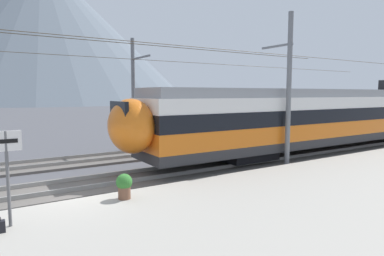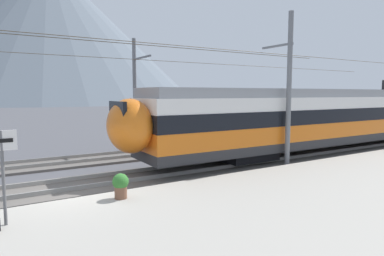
% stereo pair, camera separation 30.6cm
% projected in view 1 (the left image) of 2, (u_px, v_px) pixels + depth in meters
% --- Properties ---
extents(ground_plane, '(400.00, 400.00, 0.00)m').
position_uv_depth(ground_plane, '(75.00, 200.00, 11.25)').
color(ground_plane, '#4C4C51').
extents(track_near, '(120.00, 3.00, 0.28)m').
position_uv_depth(track_near, '(67.00, 188.00, 12.38)').
color(track_near, '#5B5651').
rests_on(track_near, ground).
extents(track_far, '(120.00, 3.00, 0.28)m').
position_uv_depth(track_far, '(46.00, 165.00, 16.48)').
color(track_far, '#5B5651').
rests_on(track_far, ground).
extents(train_near_platform, '(30.42, 2.93, 4.27)m').
position_uv_depth(train_near_platform, '(344.00, 115.00, 21.19)').
color(train_near_platform, '#2D2D30').
rests_on(train_near_platform, track_near).
extents(train_far_track, '(30.24, 2.90, 4.27)m').
position_uv_depth(train_far_track, '(356.00, 109.00, 30.26)').
color(train_far_track, '#2D2D30').
rests_on(train_far_track, track_far).
extents(catenary_mast_mid, '(39.10, 1.99, 7.43)m').
position_uv_depth(catenary_mast_mid, '(287.00, 87.00, 15.94)').
color(catenary_mast_mid, slate).
rests_on(catenary_mast_mid, ground).
extents(catenary_mast_far_side, '(39.10, 2.67, 7.07)m').
position_uv_depth(catenary_mast_far_side, '(134.00, 91.00, 20.95)').
color(catenary_mast_far_side, slate).
rests_on(catenary_mast_far_side, ground).
extents(platform_sign, '(0.70, 0.08, 2.40)m').
position_uv_depth(platform_sign, '(7.00, 157.00, 8.09)').
color(platform_sign, '#59595B').
rests_on(platform_sign, platform_slab).
extents(potted_plant_platform_edge, '(0.51, 0.51, 0.80)m').
position_uv_depth(potted_plant_platform_edge, '(124.00, 184.00, 10.39)').
color(potted_plant_platform_edge, brown).
rests_on(potted_plant_platform_edge, platform_slab).
extents(mountain_central_peak, '(122.86, 122.86, 59.36)m').
position_uv_depth(mountain_central_peak, '(44.00, 32.00, 139.73)').
color(mountain_central_peak, slate).
rests_on(mountain_central_peak, ground).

